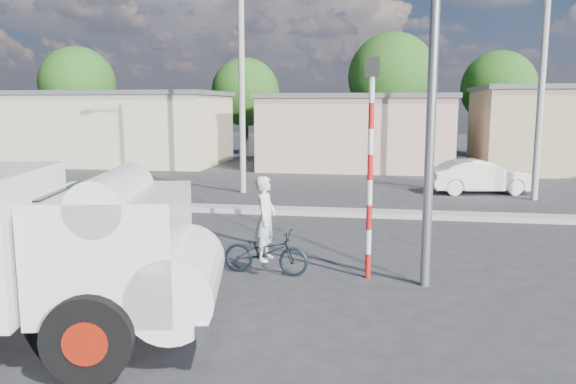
% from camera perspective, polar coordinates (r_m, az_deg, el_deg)
% --- Properties ---
extents(ground_plane, '(120.00, 120.00, 0.00)m').
position_cam_1_polar(ground_plane, '(10.71, -9.78, -10.13)').
color(ground_plane, '#29292B').
rests_on(ground_plane, ground).
extents(median, '(40.00, 0.80, 0.16)m').
position_cam_1_polar(median, '(18.19, -1.52, -1.87)').
color(median, '#99968E').
rests_on(median, ground).
extents(bicycle, '(1.84, 0.79, 0.94)m').
position_cam_1_polar(bicycle, '(11.61, -2.27, -6.09)').
color(bicycle, black).
rests_on(bicycle, ground).
extents(cyclist, '(0.47, 0.67, 1.74)m').
position_cam_1_polar(cyclist, '(11.51, -2.28, -4.17)').
color(cyclist, silver).
rests_on(cyclist, ground).
extents(car_cream, '(4.24, 2.20, 1.33)m').
position_cam_1_polar(car_cream, '(23.38, 18.92, 1.50)').
color(car_cream, white).
rests_on(car_cream, ground).
extents(traffic_pole, '(0.28, 0.18, 4.36)m').
position_cam_1_polar(traffic_pole, '(11.08, 8.38, 4.27)').
color(traffic_pole, red).
rests_on(traffic_pole, ground).
extents(streetlight, '(2.34, 0.22, 9.00)m').
position_cam_1_polar(streetlight, '(10.88, 13.80, 16.54)').
color(streetlight, slate).
rests_on(streetlight, ground).
extents(building_row, '(37.80, 7.30, 4.44)m').
position_cam_1_polar(building_row, '(31.66, 5.28, 6.41)').
color(building_row, beige).
rests_on(building_row, ground).
extents(tree_row, '(34.13, 7.32, 8.10)m').
position_cam_1_polar(tree_row, '(38.61, 1.00, 10.87)').
color(tree_row, '#38281E').
rests_on(tree_row, ground).
extents(utility_poles, '(35.40, 0.24, 8.00)m').
position_cam_1_polar(utility_poles, '(21.56, 9.17, 10.35)').
color(utility_poles, '#99968E').
rests_on(utility_poles, ground).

